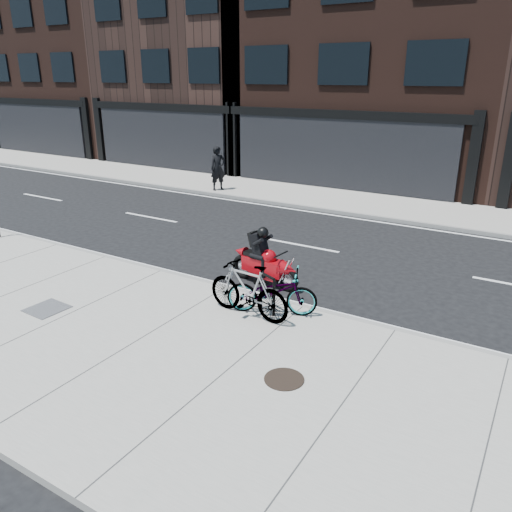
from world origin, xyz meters
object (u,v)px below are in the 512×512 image
Objects in this scene: bicycle_front at (272,291)px; pedestrian at (218,168)px; motorcycle at (267,262)px; manhole_cover at (284,379)px; bicycle_rear at (248,290)px; utility_grate at (47,309)px; bike_rack at (268,290)px.

bicycle_front is 11.99m from pedestrian.
motorcycle is 10.23m from pedestrian.
manhole_cover is at bearing -50.17° from motorcycle.
bicycle_front is 0.96× the size of motorcycle.
bicycle_rear reaches higher than utility_grate.
bicycle_rear is 2.44m from manhole_cover.
bicycle_front is 1.78m from motorcycle.
bike_rack is 0.44m from bicycle_rear.
manhole_cover and utility_grate have the same top height.
manhole_cover is 5.54m from utility_grate.
pedestrian reaches higher than motorcycle.
bicycle_front is at bearing 28.98° from utility_grate.
pedestrian is 12.01m from utility_grate.
motorcycle is (-0.97, 1.49, -0.03)m from bicycle_front.
pedestrian is 2.47× the size of utility_grate.
utility_grate is at bearing -59.04° from bicycle_rear.
manhole_cover is at bearing 3.25° from utility_grate.
bicycle_front is (0.10, 0.00, -0.00)m from bike_rack.
motorcycle is 2.94× the size of manhole_cover.
bicycle_front reaches higher than utility_grate.
bike_rack reaches higher than utility_grate.
pedestrian is at bearing 137.81° from motorcycle.
utility_grate is at bearing -130.84° from pedestrian.
bicycle_front is 2.49× the size of utility_grate.
motorcycle reaches higher than bike_rack.
bicycle_front is at bearing 124.39° from manhole_cover.
bicycle_rear is 4.32m from utility_grate.
bike_rack is at bearing -53.74° from motorcycle.
bicycle_rear is (-0.25, -0.35, 0.08)m from bike_rack.
bicycle_rear is at bearing -125.31° from bike_rack.
bicycle_rear is at bearing 136.31° from manhole_cover.
bicycle_rear is 2.55× the size of utility_grate.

